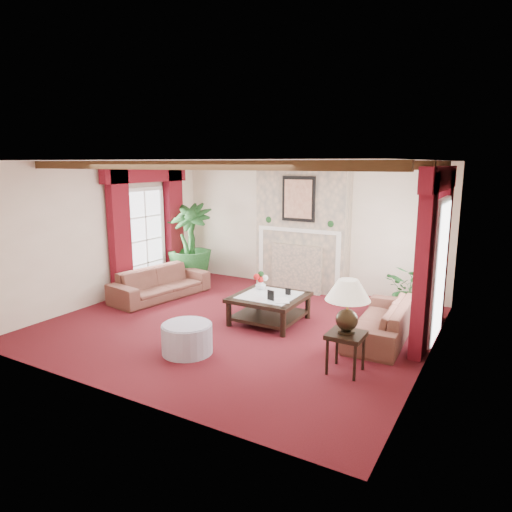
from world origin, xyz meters
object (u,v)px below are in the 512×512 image
Objects in this scene: side_table at (345,353)px; ottoman at (187,339)px; sofa_right at (382,314)px; sofa_left at (160,278)px; potted_palm at (190,260)px; coffee_table at (269,309)px.

side_table is 0.74× the size of ottoman.
side_table is at bearing -6.10° from sofa_right.
potted_palm is at bearing 20.15° from sofa_left.
ottoman is (-2.16, -0.53, -0.06)m from side_table.
sofa_right is 3.72× the size of side_table.
sofa_right reaches higher than coffee_table.
sofa_right is 1.45m from side_table.
sofa_right is (4.43, 0.06, -0.01)m from sofa_left.
coffee_table reaches higher than ottoman.
sofa_left is 2.91× the size of ottoman.
potted_palm is at bearing 149.70° from side_table.
sofa_left is at bearing 138.75° from ottoman.
sofa_left reaches higher than sofa_right.
sofa_left is at bearing 175.21° from coffee_table.
coffee_table is at bearing 76.65° from ottoman.
side_table is at bearing -30.30° from potted_palm.
sofa_left is 1.84× the size of coffee_table.
potted_palm reaches higher than sofa_right.
sofa_right is at bearing 6.96° from coffee_table.
potted_palm reaches higher than coffee_table.
potted_palm reaches higher than sofa_left.
side_table reaches higher than coffee_table.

